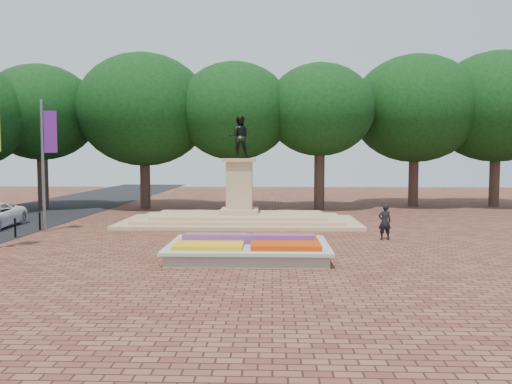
# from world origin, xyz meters

# --- Properties ---
(ground) EXTENTS (90.00, 90.00, 0.00)m
(ground) POSITION_xyz_m (0.00, 0.00, 0.00)
(ground) COLOR brown
(ground) RESTS_ON ground
(flower_bed) EXTENTS (6.30, 4.30, 0.91)m
(flower_bed) POSITION_xyz_m (1.03, -2.00, 0.38)
(flower_bed) COLOR gray
(flower_bed) RESTS_ON ground
(monument) EXTENTS (14.00, 6.00, 6.40)m
(monument) POSITION_xyz_m (0.00, 8.00, 0.88)
(monument) COLOR tan
(monument) RESTS_ON ground
(tree_row_back) EXTENTS (44.80, 8.80, 10.43)m
(tree_row_back) POSITION_xyz_m (2.33, 18.00, 6.67)
(tree_row_back) COLOR #36251D
(tree_row_back) RESTS_ON ground
(pedestrian) EXTENTS (0.65, 0.45, 1.72)m
(pedestrian) POSITION_xyz_m (7.35, 2.44, 0.86)
(pedestrian) COLOR black
(pedestrian) RESTS_ON ground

